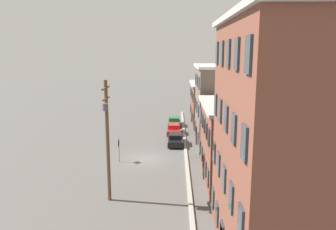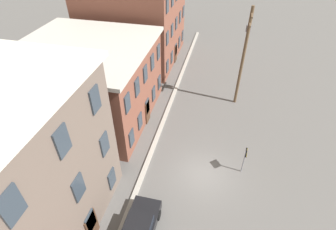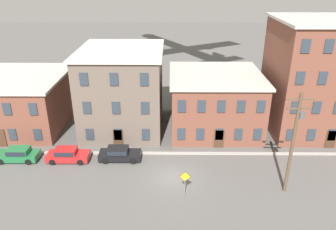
% 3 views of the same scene
% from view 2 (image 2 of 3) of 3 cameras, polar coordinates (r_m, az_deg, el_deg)
% --- Properties ---
extents(ground_plane, '(200.00, 200.00, 0.00)m').
position_cam_2_polar(ground_plane, '(20.57, 7.80, -12.62)').
color(ground_plane, '#565451').
extents(kerb_strip, '(56.00, 0.36, 0.16)m').
position_cam_2_polar(kerb_strip, '(21.05, -4.59, -10.37)').
color(kerb_strip, '#9E998E').
rests_on(kerb_strip, ground_plane).
extents(apartment_far, '(11.16, 11.16, 7.06)m').
position_cam_2_polar(apartment_far, '(24.83, -16.79, 6.95)').
color(apartment_far, brown).
rests_on(apartment_far, ground_plane).
extents(apartment_annex, '(12.08, 10.84, 13.57)m').
position_cam_2_polar(apartment_annex, '(34.03, -7.47, 22.76)').
color(apartment_annex, brown).
rests_on(apartment_annex, ground_plane).
extents(caution_sign, '(1.00, 0.08, 2.57)m').
position_cam_2_polar(caution_sign, '(20.06, 16.46, -8.53)').
color(caution_sign, slate).
rests_on(caution_sign, ground_plane).
extents(utility_pole, '(2.40, 0.44, 9.61)m').
position_cam_2_polar(utility_pole, '(25.53, 16.20, 12.72)').
color(utility_pole, brown).
rests_on(utility_pole, ground_plane).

